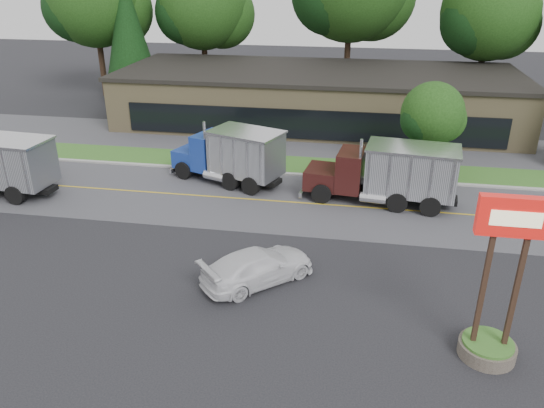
{
  "coord_description": "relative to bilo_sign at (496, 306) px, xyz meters",
  "views": [
    {
      "loc": [
        5.71,
        -17.93,
        12.28
      ],
      "look_at": [
        1.81,
        4.71,
        1.8
      ],
      "focal_mm": 35.0,
      "sensor_mm": 36.0,
      "label": 1
    }
  ],
  "objects": [
    {
      "name": "grass_verge",
      "position": [
        -10.5,
        17.5,
        -2.02
      ],
      "size": [
        60.0,
        3.4,
        0.03
      ],
      "primitive_type": "cube",
      "color": "#366322",
      "rests_on": "ground"
    },
    {
      "name": "far_parking",
      "position": [
        -10.5,
        22.5,
        -2.02
      ],
      "size": [
        60.0,
        7.0,
        0.02
      ],
      "primitive_type": "cube",
      "color": "slate",
      "rests_on": "ground"
    },
    {
      "name": "strip_mall",
      "position": [
        -8.5,
        28.5,
        -0.02
      ],
      "size": [
        32.0,
        12.0,
        4.0
      ],
      "primitive_type": "cube",
      "color": "#97845C",
      "rests_on": "ground"
    },
    {
      "name": "ground",
      "position": [
        -10.5,
        2.5,
        -2.02
      ],
      "size": [
        140.0,
        140.0,
        0.0
      ],
      "primitive_type": "plane",
      "color": "#2B2B30",
      "rests_on": "ground"
    },
    {
      "name": "dump_truck_maroon",
      "position": [
        -3.04,
        12.42,
        -0.22
      ],
      "size": [
        8.48,
        3.57,
        3.36
      ],
      "rotation": [
        0.0,
        0.0,
        3.02
      ],
      "color": "black",
      "rests_on": "ground"
    },
    {
      "name": "road",
      "position": [
        -10.5,
        11.5,
        -2.02
      ],
      "size": [
        60.0,
        8.0,
        0.02
      ],
      "primitive_type": "cube",
      "color": "slate",
      "rests_on": "ground"
    },
    {
      "name": "curb",
      "position": [
        -10.5,
        15.7,
        -2.02
      ],
      "size": [
        60.0,
        0.3,
        0.12
      ],
      "primitive_type": "cube",
      "color": "#9E9E99",
      "rests_on": "ground"
    },
    {
      "name": "center_line",
      "position": [
        -10.5,
        11.5,
        -2.02
      ],
      "size": [
        60.0,
        0.12,
        0.01
      ],
      "primitive_type": "cube",
      "color": "gold",
      "rests_on": "ground"
    },
    {
      "name": "tree_far_d",
      "position": [
        5.63,
        35.61,
        5.99
      ],
      "size": [
        8.8,
        8.28,
        12.55
      ],
      "color": "#382619",
      "rests_on": "ground"
    },
    {
      "name": "tree_verge",
      "position": [
        -0.44,
        17.55,
        1.68
      ],
      "size": [
        4.08,
        3.84,
        5.83
      ],
      "color": "#382619",
      "rests_on": "ground"
    },
    {
      "name": "rally_car",
      "position": [
        -8.61,
        3.25,
        -1.3
      ],
      "size": [
        5.0,
        4.87,
        1.44
      ],
      "primitive_type": "imported",
      "rotation": [
        0.0,
        0.0,
        2.33
      ],
      "color": "silver",
      "rests_on": "ground"
    },
    {
      "name": "dump_truck_blue",
      "position": [
        -12.24,
        13.93,
        -0.22
      ],
      "size": [
        7.36,
        4.77,
        3.36
      ],
      "rotation": [
        0.0,
        0.0,
        2.78
      ],
      "color": "black",
      "rests_on": "ground"
    },
    {
      "name": "bilo_sign",
      "position": [
        0.0,
        0.0,
        0.0
      ],
      "size": [
        2.2,
        1.9,
        5.95
      ],
      "color": "#6B6054",
      "rests_on": "ground"
    },
    {
      "name": "evergreen_left",
      "position": [
        -26.5,
        32.5,
        4.49
      ],
      "size": [
        5.22,
        5.22,
        11.85
      ],
      "color": "#382619",
      "rests_on": "ground"
    },
    {
      "name": "tree_far_b",
      "position": [
        -20.36,
        36.61,
        6.32
      ],
      "size": [
        9.16,
        8.62,
        13.07
      ],
      "color": "#382619",
      "rests_on": "ground"
    },
    {
      "name": "tree_far_a",
      "position": [
        -30.35,
        34.62,
        6.79
      ],
      "size": [
        9.68,
        9.11,
        13.81
      ],
      "color": "#382619",
      "rests_on": "ground"
    }
  ]
}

